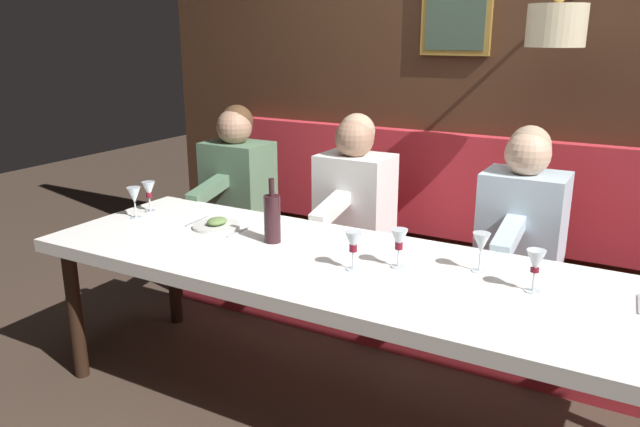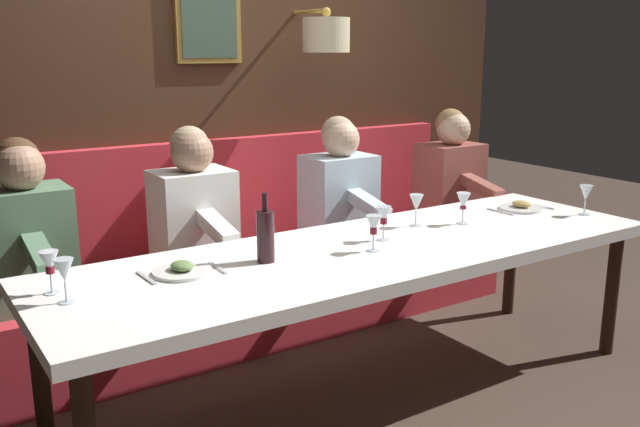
{
  "view_description": "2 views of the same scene",
  "coord_description": "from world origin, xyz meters",
  "px_view_note": "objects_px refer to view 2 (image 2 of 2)",
  "views": [
    {
      "loc": [
        -2.18,
        -1.03,
        1.68
      ],
      "look_at": [
        0.05,
        0.23,
        0.92
      ],
      "focal_mm": 34.82,
      "sensor_mm": 36.0,
      "label": 1
    },
    {
      "loc": [
        -2.39,
        1.83,
        1.63
      ],
      "look_at": [
        0.05,
        0.23,
        0.92
      ],
      "focal_mm": 38.42,
      "sensor_mm": 36.0,
      "label": 2
    }
  ],
  "objects_px": {
    "wine_glass_5": "(463,202)",
    "wine_glass_4": "(64,272)",
    "diner_far": "(25,230)",
    "wine_glass_3": "(384,216)",
    "dining_table": "(368,260)",
    "diner_nearest": "(450,173)",
    "wine_bottle": "(265,235)",
    "diner_middle": "(194,208)",
    "wine_glass_2": "(416,204)",
    "diner_near": "(339,188)",
    "wine_glass_6": "(49,264)",
    "wine_glass_1": "(374,226)",
    "wine_glass_0": "(586,194)"
  },
  "relations": [
    {
      "from": "wine_glass_1",
      "to": "wine_glass_3",
      "type": "distance_m",
      "value": 0.19
    },
    {
      "from": "wine_glass_5",
      "to": "diner_near",
      "type": "bearing_deg",
      "value": 14.82
    },
    {
      "from": "diner_near",
      "to": "wine_glass_2",
      "type": "relative_size",
      "value": 4.82
    },
    {
      "from": "dining_table",
      "to": "wine_bottle",
      "type": "height_order",
      "value": "wine_bottle"
    },
    {
      "from": "diner_middle",
      "to": "wine_glass_6",
      "type": "bearing_deg",
      "value": 129.41
    },
    {
      "from": "wine_glass_2",
      "to": "diner_nearest",
      "type": "bearing_deg",
      "value": -52.4
    },
    {
      "from": "wine_glass_1",
      "to": "wine_bottle",
      "type": "bearing_deg",
      "value": 74.93
    },
    {
      "from": "wine_glass_0",
      "to": "wine_glass_6",
      "type": "height_order",
      "value": "same"
    },
    {
      "from": "diner_near",
      "to": "wine_glass_1",
      "type": "height_order",
      "value": "diner_near"
    },
    {
      "from": "diner_nearest",
      "to": "diner_middle",
      "type": "distance_m",
      "value": 1.83
    },
    {
      "from": "dining_table",
      "to": "wine_glass_0",
      "type": "xyz_separation_m",
      "value": [
        -0.15,
        -1.37,
        0.18
      ]
    },
    {
      "from": "diner_near",
      "to": "wine_glass_0",
      "type": "height_order",
      "value": "diner_near"
    },
    {
      "from": "wine_glass_5",
      "to": "wine_glass_3",
      "type": "bearing_deg",
      "value": 91.67
    },
    {
      "from": "diner_near",
      "to": "wine_glass_3",
      "type": "bearing_deg",
      "value": 158.68
    },
    {
      "from": "diner_near",
      "to": "diner_far",
      "type": "bearing_deg",
      "value": 90.0
    },
    {
      "from": "diner_far",
      "to": "wine_glass_2",
      "type": "xyz_separation_m",
      "value": [
        -0.71,
        -1.74,
        0.04
      ]
    },
    {
      "from": "diner_nearest",
      "to": "wine_glass_6",
      "type": "relative_size",
      "value": 4.82
    },
    {
      "from": "diner_far",
      "to": "wine_glass_3",
      "type": "xyz_separation_m",
      "value": [
        -0.82,
        -1.43,
        0.04
      ]
    },
    {
      "from": "diner_middle",
      "to": "wine_glass_4",
      "type": "height_order",
      "value": "diner_middle"
    },
    {
      "from": "diner_near",
      "to": "wine_glass_6",
      "type": "height_order",
      "value": "diner_near"
    },
    {
      "from": "wine_glass_5",
      "to": "dining_table",
      "type": "bearing_deg",
      "value": 96.33
    },
    {
      "from": "diner_nearest",
      "to": "wine_glass_6",
      "type": "height_order",
      "value": "diner_nearest"
    },
    {
      "from": "diner_far",
      "to": "wine_bottle",
      "type": "height_order",
      "value": "diner_far"
    },
    {
      "from": "wine_glass_1",
      "to": "wine_glass_6",
      "type": "xyz_separation_m",
      "value": [
        0.22,
        1.33,
        0.0
      ]
    },
    {
      "from": "wine_glass_3",
      "to": "wine_bottle",
      "type": "relative_size",
      "value": 0.55
    },
    {
      "from": "wine_glass_6",
      "to": "diner_middle",
      "type": "bearing_deg",
      "value": -50.59
    },
    {
      "from": "diner_near",
      "to": "dining_table",
      "type": "bearing_deg",
      "value": 152.62
    },
    {
      "from": "diner_far",
      "to": "diner_nearest",
      "type": "bearing_deg",
      "value": -90.0
    },
    {
      "from": "diner_middle",
      "to": "wine_glass_2",
      "type": "relative_size",
      "value": 4.82
    },
    {
      "from": "wine_glass_5",
      "to": "wine_glass_0",
      "type": "bearing_deg",
      "value": -107.77
    },
    {
      "from": "dining_table",
      "to": "diner_nearest",
      "type": "relative_size",
      "value": 3.76
    },
    {
      "from": "wine_glass_1",
      "to": "diner_middle",
      "type": "bearing_deg",
      "value": 26.05
    },
    {
      "from": "diner_nearest",
      "to": "wine_bottle",
      "type": "xyz_separation_m",
      "value": [
        -0.81,
        1.85,
        0.04
      ]
    },
    {
      "from": "wine_bottle",
      "to": "wine_glass_6",
      "type": "bearing_deg",
      "value": 83.71
    },
    {
      "from": "diner_nearest",
      "to": "wine_glass_1",
      "type": "distance_m",
      "value": 1.66
    },
    {
      "from": "diner_near",
      "to": "wine_glass_6",
      "type": "relative_size",
      "value": 4.82
    },
    {
      "from": "diner_nearest",
      "to": "wine_glass_3",
      "type": "height_order",
      "value": "diner_nearest"
    },
    {
      "from": "wine_glass_2",
      "to": "wine_glass_3",
      "type": "height_order",
      "value": "same"
    },
    {
      "from": "diner_near",
      "to": "wine_glass_3",
      "type": "distance_m",
      "value": 0.88
    },
    {
      "from": "dining_table",
      "to": "diner_far",
      "type": "bearing_deg",
      "value": 55.82
    },
    {
      "from": "wine_glass_5",
      "to": "wine_glass_4",
      "type": "bearing_deg",
      "value": 91.04
    },
    {
      "from": "wine_glass_0",
      "to": "wine_glass_3",
      "type": "bearing_deg",
      "value": 80.42
    },
    {
      "from": "diner_near",
      "to": "wine_glass_0",
      "type": "relative_size",
      "value": 4.82
    },
    {
      "from": "diner_far",
      "to": "wine_glass_5",
      "type": "relative_size",
      "value": 4.82
    },
    {
      "from": "wine_glass_0",
      "to": "wine_glass_6",
      "type": "xyz_separation_m",
      "value": [
        0.31,
        2.71,
        -0.0
      ]
    },
    {
      "from": "wine_glass_0",
      "to": "diner_nearest",
      "type": "bearing_deg",
      "value": 0.61
    },
    {
      "from": "wine_glass_6",
      "to": "diner_nearest",
      "type": "bearing_deg",
      "value": -75.15
    },
    {
      "from": "diner_near",
      "to": "wine_glass_5",
      "type": "distance_m",
      "value": 0.84
    },
    {
      "from": "dining_table",
      "to": "wine_glass_5",
      "type": "height_order",
      "value": "wine_glass_5"
    },
    {
      "from": "diner_far",
      "to": "wine_glass_6",
      "type": "xyz_separation_m",
      "value": [
        -0.72,
        0.05,
        0.04
      ]
    }
  ]
}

